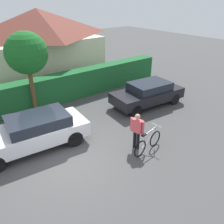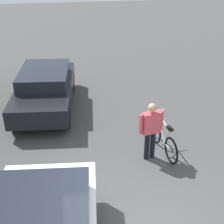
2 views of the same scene
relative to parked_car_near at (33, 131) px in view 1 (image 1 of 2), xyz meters
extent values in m
plane|color=#454545|center=(0.64, -1.65, -0.75)|extent=(60.00, 60.00, 0.00)
cube|color=#1B592A|center=(0.64, 3.55, 0.05)|extent=(19.14, 0.90, 1.60)
cube|color=beige|center=(3.86, 7.71, 0.76)|extent=(7.41, 4.95, 3.01)
pyramid|color=brown|center=(3.86, 7.71, 3.18)|extent=(7.78, 5.19, 1.84)
cube|color=silver|center=(-0.08, 0.01, -0.11)|extent=(4.58, 2.22, 0.60)
cube|color=#1E232D|center=(0.26, -0.03, 0.41)|extent=(2.49, 1.80, 0.44)
cylinder|color=black|center=(1.50, 0.65, -0.41)|extent=(0.69, 0.25, 0.68)
cylinder|color=black|center=(1.33, -0.94, -0.41)|extent=(0.69, 0.25, 0.68)
cube|color=black|center=(6.56, 0.01, -0.15)|extent=(4.23, 2.15, 0.57)
cube|color=#1E232D|center=(6.68, 0.00, 0.36)|extent=(2.32, 1.74, 0.43)
cylinder|color=black|center=(8.01, 0.64, -0.43)|extent=(0.65, 0.24, 0.63)
cylinder|color=black|center=(7.85, -0.91, -0.43)|extent=(0.65, 0.24, 0.63)
cylinder|color=black|center=(5.26, 0.92, -0.43)|extent=(0.65, 0.24, 0.63)
cylinder|color=black|center=(5.10, -0.62, -0.43)|extent=(0.65, 0.24, 0.63)
torus|color=black|center=(3.91, -2.99, -0.41)|extent=(0.69, 0.13, 0.69)
torus|color=black|center=(2.94, -3.10, -0.41)|extent=(0.69, 0.13, 0.69)
cylinder|color=silver|center=(3.61, -3.02, -0.11)|extent=(0.63, 0.11, 0.66)
cylinder|color=silver|center=(3.22, -3.07, -0.16)|extent=(0.23, 0.06, 0.54)
cylinder|color=silver|center=(3.49, -3.04, 0.13)|extent=(0.75, 0.13, 0.12)
cylinder|color=silver|center=(3.13, -3.08, -0.41)|extent=(0.37, 0.08, 0.05)
cylinder|color=silver|center=(3.91, -2.99, -0.10)|extent=(0.04, 0.04, 0.61)
cube|color=black|center=(3.12, -3.08, 0.13)|extent=(0.23, 0.13, 0.06)
cylinder|color=silver|center=(3.91, -2.99, 0.24)|extent=(0.09, 0.50, 0.03)
cylinder|color=black|center=(3.18, -2.54, -0.36)|extent=(0.13, 0.13, 0.77)
cylinder|color=black|center=(3.22, -2.70, -0.36)|extent=(0.13, 0.13, 0.77)
cube|color=#DB4C56|center=(3.20, -2.62, 0.30)|extent=(0.29, 0.48, 0.55)
sphere|color=tan|center=(3.20, -2.62, 0.70)|extent=(0.21, 0.21, 0.21)
cylinder|color=#DB4C56|center=(3.14, -2.35, 0.31)|extent=(0.09, 0.09, 0.52)
cylinder|color=#DB4C56|center=(3.26, -2.89, 0.31)|extent=(0.09, 0.09, 0.52)
cylinder|color=brown|center=(1.20, 2.84, 0.55)|extent=(0.20, 0.20, 2.59)
sphere|color=#1A6022|center=(1.20, 2.84, 2.44)|extent=(1.98, 1.98, 1.98)
camera|label=1|loc=(-2.39, -8.09, 4.85)|focal=36.97mm
camera|label=2|loc=(-2.93, -0.60, 3.97)|focal=48.81mm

